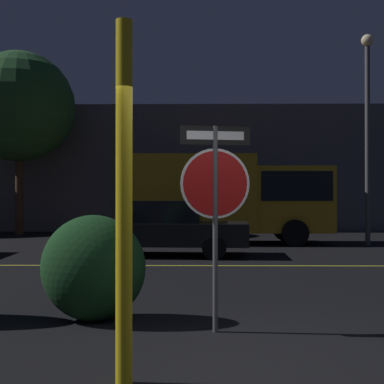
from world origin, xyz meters
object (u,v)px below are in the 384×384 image
at_px(yellow_pole_left, 124,202).
at_px(tree_1, 20,107).
at_px(stop_sign, 215,186).
at_px(street_lamp, 368,118).
at_px(passing_car_2, 163,228).
at_px(hedge_bush_2, 93,268).
at_px(delivery_truck, 233,195).

relative_size(yellow_pole_left, tree_1, 0.41).
height_order(stop_sign, street_lamp, street_lamp).
relative_size(passing_car_2, street_lamp, 0.70).
bearing_deg(hedge_bush_2, delivery_truck, 77.40).
relative_size(street_lamp, tree_1, 0.90).
bearing_deg(hedge_bush_2, tree_1, 111.92).
bearing_deg(tree_1, stop_sign, -63.99).
distance_m(passing_car_2, tree_1, 10.83).
bearing_deg(tree_1, passing_car_2, -49.65).
distance_m(street_lamp, tree_1, 13.55).
distance_m(passing_car_2, delivery_truck, 4.31).
distance_m(yellow_pole_left, passing_car_2, 9.69).
xyz_separation_m(passing_car_2, tree_1, (-6.38, 7.51, 4.49)).
height_order(hedge_bush_2, passing_car_2, passing_car_2).
height_order(delivery_truck, street_lamp, street_lamp).
bearing_deg(stop_sign, yellow_pole_left, -124.57).
distance_m(passing_car_2, street_lamp, 7.74).
relative_size(stop_sign, delivery_truck, 0.37).
bearing_deg(yellow_pole_left, hedge_bush_2, 107.39).
relative_size(stop_sign, passing_car_2, 0.51).
xyz_separation_m(stop_sign, hedge_bush_2, (-1.53, 0.52, -1.03)).
bearing_deg(yellow_pole_left, tree_1, 111.34).
distance_m(yellow_pole_left, delivery_truck, 13.44).
bearing_deg(passing_car_2, delivery_truck, -26.70).
xyz_separation_m(stop_sign, tree_1, (-7.52, 15.42, 3.50)).
bearing_deg(passing_car_2, stop_sign, -168.91).
xyz_separation_m(street_lamp, tree_1, (-12.70, 4.57, 1.13)).
bearing_deg(street_lamp, tree_1, 160.22).
distance_m(stop_sign, passing_car_2, 8.05).
bearing_deg(stop_sign, hedge_bush_2, 151.70).
bearing_deg(hedge_bush_2, street_lamp, 57.00).
xyz_separation_m(stop_sign, passing_car_2, (-1.14, 7.91, -0.98)).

